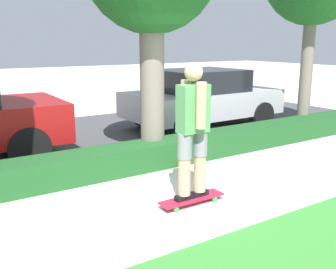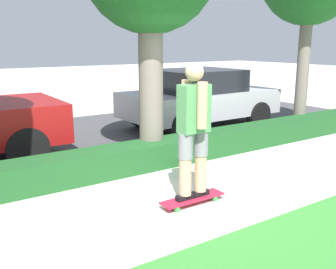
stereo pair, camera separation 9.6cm
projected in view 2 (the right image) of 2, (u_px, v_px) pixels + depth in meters
name	position (u px, v px, depth m)	size (l,w,h in m)	color
ground_plane	(196.00, 199.00, 5.38)	(60.00, 60.00, 0.00)	beige
street_asphalt	(80.00, 138.00, 8.77)	(16.29, 5.00, 0.01)	#474749
hedge_row	(138.00, 157.00, 6.62)	(16.29, 0.60, 0.43)	#1E5123
skateboard	(193.00, 199.00, 5.21)	(0.92, 0.24, 0.09)	red
skater_person	(194.00, 128.00, 4.99)	(0.51, 0.46, 1.77)	black
parked_car_middle	(199.00, 97.00, 9.78)	(3.88, 1.96, 1.45)	#B7B7BC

